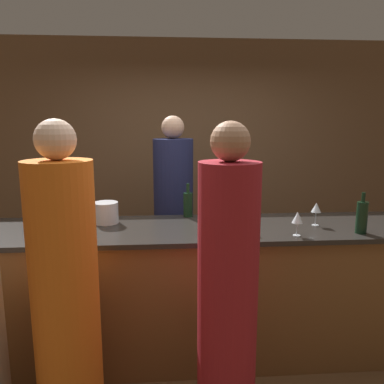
{
  "coord_description": "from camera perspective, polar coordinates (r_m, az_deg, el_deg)",
  "views": [
    {
      "loc": [
        -0.29,
        -2.71,
        1.79
      ],
      "look_at": [
        -0.08,
        0.1,
        1.27
      ],
      "focal_mm": 35.0,
      "sensor_mm": 36.0,
      "label": 1
    }
  ],
  "objects": [
    {
      "name": "wine_bottle_1",
      "position": [
        2.9,
        24.45,
        -3.48
      ],
      "size": [
        0.08,
        0.08,
        0.29
      ],
      "color": "black",
      "rests_on": "bar_counter"
    },
    {
      "name": "wine_glass_2",
      "position": [
        2.98,
        18.4,
        -2.35
      ],
      "size": [
        0.07,
        0.07,
        0.18
      ],
      "color": "silver",
      "rests_on": "bar_counter"
    },
    {
      "name": "wine_glass_0",
      "position": [
        2.68,
        15.78,
        -3.84
      ],
      "size": [
        0.08,
        0.08,
        0.17
      ],
      "color": "silver",
      "rests_on": "bar_counter"
    },
    {
      "name": "guest_0",
      "position": [
        2.27,
        -18.7,
        -14.88
      ],
      "size": [
        0.37,
        0.37,
        1.81
      ],
      "color": "orange",
      "rests_on": "ground_plane"
    },
    {
      "name": "ice_bucket",
      "position": [
        2.99,
        -13.0,
        -3.09
      ],
      "size": [
        0.19,
        0.19,
        0.16
      ],
      "color": "silver",
      "rests_on": "bar_counter"
    },
    {
      "name": "bartender",
      "position": [
        3.75,
        -2.81,
        -3.95
      ],
      "size": [
        0.39,
        0.39,
        1.86
      ],
      "rotation": [
        0.0,
        0.0,
        3.14
      ],
      "color": "#1E234C",
      "rests_on": "ground_plane"
    },
    {
      "name": "ground_plane",
      "position": [
        3.26,
        1.72,
        -22.85
      ],
      "size": [
        14.0,
        14.0,
        0.0
      ],
      "primitive_type": "plane",
      "color": "brown"
    },
    {
      "name": "wine_bottle_0",
      "position": [
        3.12,
        -0.62,
        -1.84
      ],
      "size": [
        0.08,
        0.08,
        0.28
      ],
      "color": "black",
      "rests_on": "bar_counter"
    },
    {
      "name": "wine_glass_1",
      "position": [
        2.63,
        1.67,
        -4.07
      ],
      "size": [
        0.07,
        0.07,
        0.14
      ],
      "color": "silver",
      "rests_on": "bar_counter"
    },
    {
      "name": "wine_glass_4",
      "position": [
        2.69,
        8.18,
        -3.5
      ],
      "size": [
        0.07,
        0.07,
        0.17
      ],
      "color": "silver",
      "rests_on": "bar_counter"
    },
    {
      "name": "guest_1",
      "position": [
        2.12,
        5.41,
        -16.19
      ],
      "size": [
        0.33,
        0.33,
        1.8
      ],
      "color": "maroon",
      "rests_on": "ground_plane"
    },
    {
      "name": "back_wall",
      "position": [
        4.77,
        -0.69,
        5.77
      ],
      "size": [
        8.0,
        0.06,
        2.8
      ],
      "color": "brown",
      "rests_on": "ground_plane"
    },
    {
      "name": "wine_glass_3",
      "position": [
        2.61,
        -21.22,
        -4.29
      ],
      "size": [
        0.07,
        0.07,
        0.18
      ],
      "color": "silver",
      "rests_on": "bar_counter"
    },
    {
      "name": "bar_counter",
      "position": [
        3.01,
        1.77,
        -14.68
      ],
      "size": [
        3.44,
        0.78,
        1.02
      ],
      "color": "brown",
      "rests_on": "ground_plane"
    }
  ]
}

